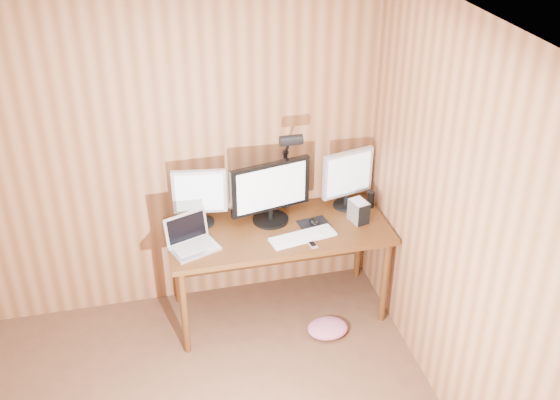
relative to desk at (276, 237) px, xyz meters
name	(u,v)px	position (x,y,z in m)	size (l,w,h in m)	color
room_shell	(159,354)	(-0.93, -1.70, 0.62)	(4.00, 4.00, 4.00)	brown
desk	(276,237)	(0.00, 0.00, 0.00)	(1.60, 0.70, 0.75)	#4B270F
monitor_center	(270,191)	(-0.03, 0.05, 0.37)	(0.60, 0.27, 0.47)	black
monitor_left	(200,196)	(-0.53, 0.13, 0.36)	(0.39, 0.18, 0.44)	black
monitor_right	(348,177)	(0.58, 0.12, 0.37)	(0.41, 0.19, 0.46)	black
laptop	(191,240)	(-0.64, -0.15, 0.18)	(0.38, 0.34, 0.23)	silver
keyboard	(303,237)	(0.14, -0.23, 0.13)	(0.49, 0.23, 0.02)	silver
mousepad	(314,224)	(0.27, -0.08, 0.12)	(0.22, 0.18, 0.00)	black
mouse	(314,222)	(0.27, -0.08, 0.14)	(0.07, 0.11, 0.04)	black
hard_drive	(359,211)	(0.60, -0.10, 0.20)	(0.14, 0.17, 0.16)	silver
phone	(313,244)	(0.18, -0.33, 0.13)	(0.06, 0.10, 0.01)	silver
speaker	(371,199)	(0.75, 0.07, 0.19)	(0.05, 0.05, 0.13)	black
desk_lamp	(288,160)	(0.13, 0.15, 0.56)	(0.16, 0.23, 0.70)	black
fabric_pile	(328,328)	(0.29, -0.42, -0.58)	(0.30, 0.25, 0.10)	#B75975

